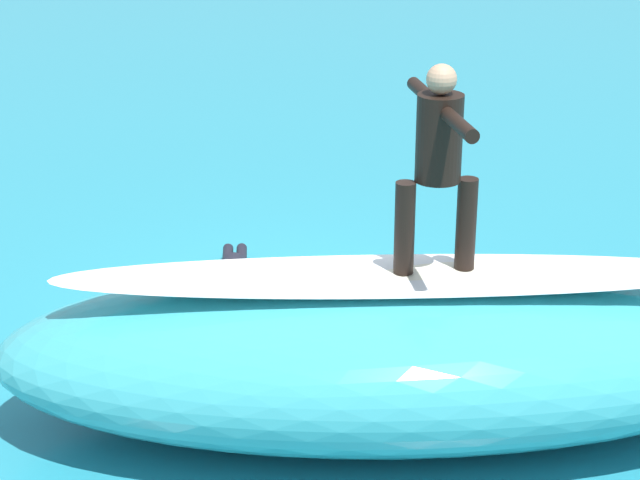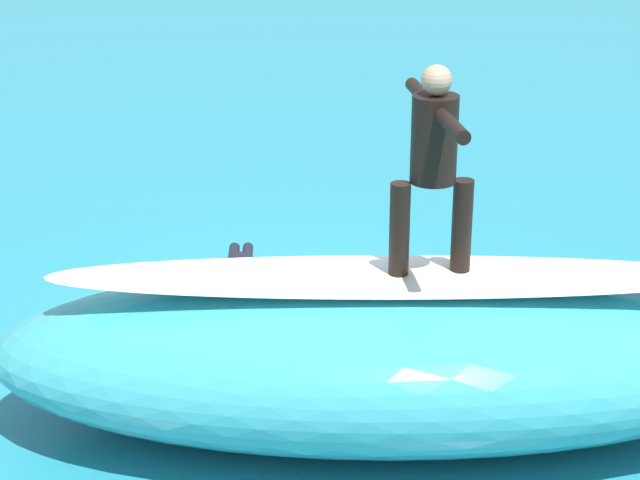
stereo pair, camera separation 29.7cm
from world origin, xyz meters
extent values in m
plane|color=teal|center=(0.00, 0.00, 0.00)|extent=(120.00, 120.00, 0.00)
ellipsoid|color=teal|center=(-0.38, 2.18, 0.66)|extent=(7.05, 4.06, 1.31)
ellipsoid|color=white|center=(-0.38, 2.18, 1.35)|extent=(5.68, 2.22, 0.08)
ellipsoid|color=#EAE5C6|center=(-0.68, 2.26, 1.36)|extent=(1.92, 0.70, 0.09)
cylinder|color=black|center=(-0.42, 2.23, 1.78)|extent=(0.16, 0.16, 0.77)
cylinder|color=black|center=(-0.93, 2.28, 1.78)|extent=(0.16, 0.16, 0.77)
cylinder|color=black|center=(-0.68, 2.26, 2.51)|extent=(0.40, 0.40, 0.69)
sphere|color=tan|center=(-0.68, 2.26, 2.98)|extent=(0.24, 0.24, 0.24)
cylinder|color=black|center=(-0.63, 2.75, 2.75)|extent=(0.17, 0.63, 0.11)
cylinder|color=black|center=(-0.72, 1.77, 2.75)|extent=(0.17, 0.63, 0.11)
ellipsoid|color=silver|center=(0.39, -0.72, 0.04)|extent=(1.00, 2.16, 0.08)
cylinder|color=black|center=(0.39, -0.72, 0.21)|extent=(0.43, 0.80, 0.27)
sphere|color=#936B4C|center=(0.50, -0.26, 0.27)|extent=(0.19, 0.19, 0.19)
cylinder|color=black|center=(0.32, -1.41, 0.14)|extent=(0.26, 0.64, 0.12)
cylinder|color=black|center=(0.16, -1.38, 0.14)|extent=(0.26, 0.64, 0.12)
ellipsoid|color=white|center=(1.76, 0.63, 0.06)|extent=(1.05, 0.99, 0.11)
camera|label=1|loc=(2.49, 9.96, 4.95)|focal=62.33mm
camera|label=2|loc=(2.20, 10.04, 4.95)|focal=62.33mm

